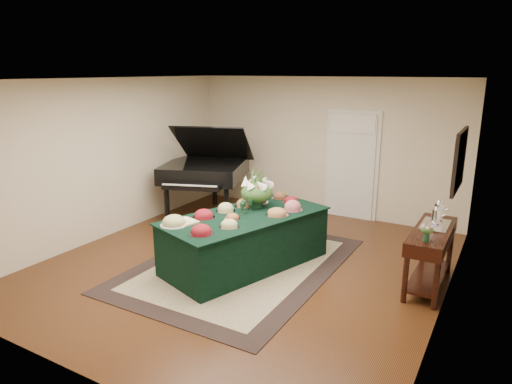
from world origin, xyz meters
The scene contains 14 objects.
ground centered at (0.00, 0.00, 0.00)m, with size 6.00×6.00×0.00m, color black.
area_rug centered at (-0.06, -0.06, 0.01)m, with size 2.62×3.67×0.01m.
kitchen_doorway centered at (0.60, 2.97, 1.02)m, with size 1.05×0.07×2.10m.
buffet_table centered at (0.02, -0.05, 0.40)m, with size 1.88×2.70×0.79m.
food_platters centered at (-0.06, -0.08, 0.84)m, with size 1.45×2.28×0.13m.
cutting_board centered at (-0.52, -0.74, 0.83)m, with size 0.39×0.39×0.10m.
green_goblets centered at (-0.04, 0.05, 0.88)m, with size 0.13×0.28×0.18m.
floral_centerpiece centered at (-0.03, 0.38, 1.08)m, with size 0.50×0.50×0.50m.
grand_piano centered at (-1.96, 1.71, 0.92)m, with size 1.94×2.13×1.82m.
wicker_basket centered at (-1.13, 1.37, 0.14)m, with size 0.46×0.46×0.29m, color #AD7D46.
mahogany_sideboard centered at (2.50, 0.58, 0.63)m, with size 0.45×1.41×0.82m.
tea_service centered at (2.50, 0.85, 0.93)m, with size 0.34×0.58×0.30m.
pink_bouquet centered at (2.50, 0.08, 0.96)m, with size 0.17×0.17×0.22m.
wall_painting centered at (2.72, 0.58, 1.75)m, with size 0.05×0.95×0.75m.
Camera 1 is at (3.28, -5.43, 2.82)m, focal length 32.00 mm.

